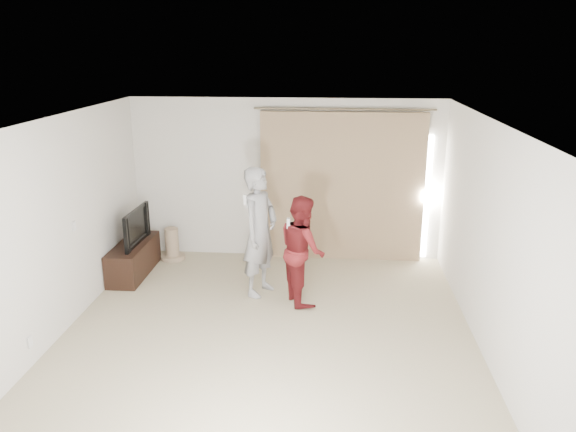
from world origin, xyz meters
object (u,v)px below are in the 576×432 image
at_px(tv_console, 134,259).
at_px(person_man, 260,232).
at_px(tv, 131,226).
at_px(person_woman, 302,249).

relative_size(tv_console, person_man, 0.71).
distance_m(tv, person_man, 2.10).
height_order(tv_console, tv, tv).
bearing_deg(person_woman, tv_console, 164.57).
relative_size(tv, person_man, 0.52).
bearing_deg(person_woman, tv, 164.57).
bearing_deg(person_man, tv_console, 165.71).
distance_m(person_man, person_woman, 0.66).
bearing_deg(tv_console, person_woman, -15.43).
xyz_separation_m(tv, person_man, (2.03, -0.52, 0.14)).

